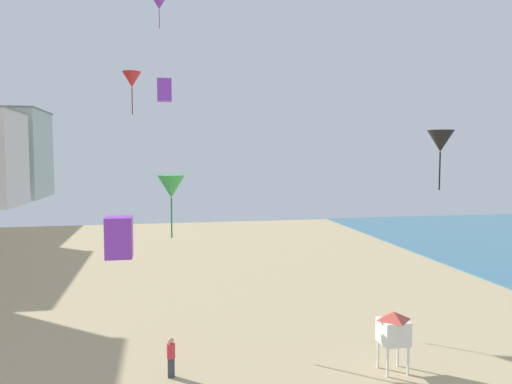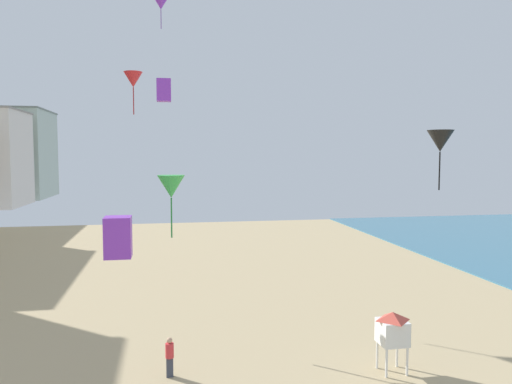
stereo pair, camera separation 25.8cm
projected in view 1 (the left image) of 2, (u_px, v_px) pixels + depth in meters
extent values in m
cube|color=#B7C6B2|center=(5.00, 155.00, 104.56)|extent=(15.57, 18.18, 18.35)
cube|color=slate|center=(4.00, 110.00, 103.87)|extent=(15.88, 18.54, 0.30)
cube|color=#383D4C|center=(171.00, 368.00, 20.11)|extent=(0.28, 0.18, 0.80)
cylinder|color=red|center=(171.00, 351.00, 20.06)|extent=(0.34, 0.34, 0.60)
sphere|color=tan|center=(171.00, 341.00, 20.03)|extent=(0.24, 0.24, 0.24)
cylinder|color=white|center=(388.00, 363.00, 20.11)|extent=(0.10, 0.10, 1.20)
cylinder|color=white|center=(408.00, 361.00, 20.28)|extent=(0.10, 0.10, 1.20)
cylinder|color=white|center=(378.00, 354.00, 20.99)|extent=(0.10, 0.10, 1.20)
cylinder|color=white|center=(398.00, 352.00, 21.16)|extent=(0.10, 0.10, 1.20)
cube|color=white|center=(393.00, 332.00, 20.56)|extent=(1.10, 1.10, 1.00)
pyramid|color=#D14C3D|center=(394.00, 316.00, 20.51)|extent=(1.10, 1.10, 0.35)
cone|color=black|center=(441.00, 141.00, 21.57)|extent=(1.15, 1.15, 0.94)
cylinder|color=black|center=(440.00, 171.00, 21.67)|extent=(0.06, 0.06, 1.67)
cone|color=purple|center=(159.00, 4.00, 36.27)|extent=(0.95, 0.95, 0.78)
cylinder|color=#63278B|center=(159.00, 19.00, 36.35)|extent=(0.05, 0.05, 1.38)
cube|color=purple|center=(164.00, 90.00, 22.10)|extent=(0.63, 0.63, 0.99)
cone|color=red|center=(132.00, 79.00, 32.11)|extent=(1.21, 1.21, 0.99)
cylinder|color=maroon|center=(132.00, 101.00, 32.22)|extent=(0.07, 0.07, 1.77)
cone|color=green|center=(171.00, 187.00, 24.69)|extent=(1.38, 1.38, 1.13)
cylinder|color=#277C35|center=(172.00, 218.00, 24.81)|extent=(0.08, 0.08, 2.01)
cube|color=purple|center=(119.00, 237.00, 20.38)|extent=(1.08, 1.08, 1.70)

